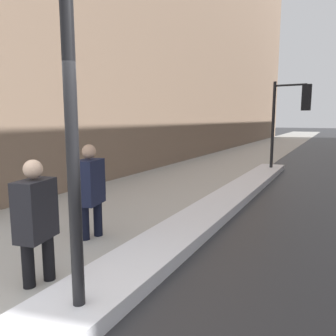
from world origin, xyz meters
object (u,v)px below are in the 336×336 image
object	(u,v)px
traffic_light_near	(294,107)
pedestrian_nearside	(91,187)
lamp_post	(69,63)
pedestrian_in_glasses	(36,217)

from	to	relation	value
traffic_light_near	pedestrian_nearside	size ratio (longest dim) A/B	2.11
lamp_post	pedestrian_in_glasses	size ratio (longest dim) A/B	2.64
pedestrian_nearside	pedestrian_in_glasses	bearing A→B (deg)	5.06
lamp_post	traffic_light_near	world-z (taller)	lamp_post
lamp_post	traffic_light_near	distance (m)	10.38
traffic_light_near	pedestrian_in_glasses	xyz separation A→B (m)	(-1.66, -10.01, -1.56)
lamp_post	pedestrian_in_glasses	bearing A→B (deg)	159.93
pedestrian_in_glasses	pedestrian_nearside	xyz separation A→B (m)	(-0.47, 1.52, 0.03)
lamp_post	pedestrian_in_glasses	world-z (taller)	lamp_post
lamp_post	pedestrian_nearside	world-z (taller)	lamp_post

